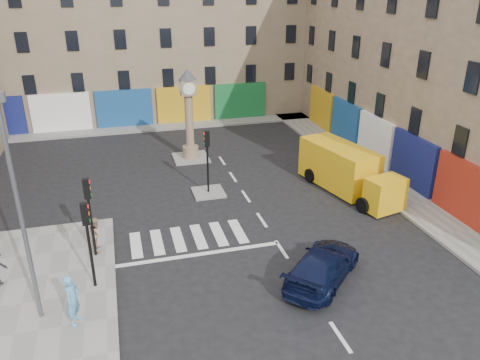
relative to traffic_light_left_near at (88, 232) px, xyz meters
name	(u,v)px	position (x,y,z in m)	size (l,w,h in m)	color
ground	(289,261)	(8.30, -0.20, -2.62)	(120.00, 120.00, 0.00)	black
sidewalk_left	(15,336)	(-2.70, -2.20, -2.55)	(7.00, 16.00, 0.15)	gray
sidewalk_right	(357,163)	(17.00, 9.80, -2.55)	(2.60, 30.00, 0.15)	gray
sidewalk_far	(151,127)	(4.30, 22.00, -2.55)	(32.00, 2.40, 0.15)	gray
island_near	(208,192)	(6.30, 7.80, -2.56)	(1.80, 1.80, 0.12)	gray
island_far	(191,158)	(6.30, 13.80, -2.56)	(2.40, 2.40, 0.12)	gray
building_right	(457,39)	(23.30, 9.80, 5.38)	(10.00, 30.00, 16.00)	tan
building_far	(137,17)	(4.30, 27.80, 5.88)	(32.00, 10.00, 17.00)	#8E785E
traffic_light_left_near	(88,232)	(0.00, 0.00, 0.00)	(0.28, 0.22, 3.70)	black
traffic_light_left_far	(89,205)	(0.00, 2.40, 0.00)	(0.28, 0.22, 3.70)	black
traffic_light_island	(207,152)	(6.30, 7.80, -0.03)	(0.28, 0.22, 3.70)	black
lamp_post	(18,202)	(-1.90, -1.40, 2.17)	(0.50, 0.25, 8.30)	#595B60
clock_pillar	(189,109)	(6.30, 13.80, 0.93)	(1.20, 1.20, 6.10)	tan
navy_sedan	(323,265)	(9.10, -1.87, -1.92)	(1.96, 4.81, 1.40)	black
yellow_van	(346,170)	(14.20, 6.08, -1.34)	(3.67, 7.36, 2.57)	#EBB013
pedestrian_blue	(73,300)	(-0.64, -2.11, -1.49)	(0.72, 0.47, 1.97)	#589BCA
pedestrian_tan	(97,234)	(0.12, 2.82, -1.66)	(0.79, 0.61, 1.62)	tan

